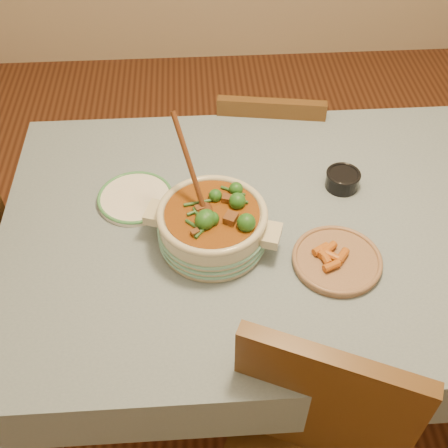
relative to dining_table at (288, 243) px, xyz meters
name	(u,v)px	position (x,y,z in m)	size (l,w,h in m)	color
floor	(274,356)	(0.00, 0.00, -0.66)	(4.50, 4.50, 0.00)	#452213
dining_table	(288,243)	(0.00, 0.00, 0.00)	(1.68, 1.08, 0.76)	brown
stew_casserole	(212,223)	(-0.23, -0.06, 0.17)	(0.38, 0.37, 0.36)	beige
white_plate	(135,198)	(-0.45, 0.12, 0.10)	(0.28, 0.28, 0.02)	white
condiment_bowl	(343,179)	(0.18, 0.14, 0.12)	(0.12, 0.12, 0.06)	black
fried_plate	(337,259)	(0.10, -0.16, 0.11)	(0.28, 0.28, 0.04)	#987054
chair_far	(267,161)	(0.02, 0.62, -0.20)	(0.44, 0.44, 0.82)	#56391A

